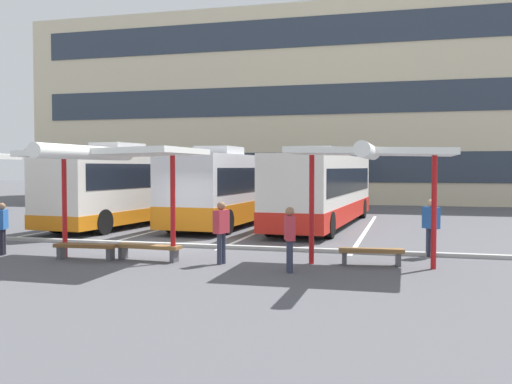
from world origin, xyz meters
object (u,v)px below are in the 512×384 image
coach_bus_0 (136,186)px  waiting_passenger_3 (221,228)px  waiting_shelter_2 (371,154)px  bench_4 (371,253)px  waiting_passenger_1 (2,225)px  bench_3 (148,249)px  bench_2 (86,248)px  coach_bus_1 (230,190)px  coach_bus_2 (324,190)px  waiting_passenger_0 (431,224)px  waiting_shelter_1 (112,155)px  waiting_passenger_2 (290,235)px

coach_bus_0 → waiting_passenger_3: (7.24, -9.46, -0.76)m
waiting_shelter_2 → bench_4: 2.66m
waiting_passenger_1 → bench_3: bearing=1.8°
bench_2 → coach_bus_1: bearing=84.3°
waiting_shelter_2 → waiting_passenger_3: bearing=-174.1°
coach_bus_2 → waiting_passenger_1: bearing=-126.4°
coach_bus_1 → bench_3: (0.75, -10.10, -1.27)m
waiting_shelter_2 → waiting_passenger_0: size_ratio=2.91×
waiting_shelter_1 → waiting_passenger_0: (8.62, 3.09, -1.99)m
coach_bus_0 → waiting_shelter_1: (4.17, -9.82, 1.22)m
bench_3 → bench_4: size_ratio=1.11×
coach_bus_1 → waiting_passenger_3: bearing=-73.9°
waiting_shelter_2 → waiting_passenger_3: waiting_shelter_2 is taller
bench_3 → waiting_shelter_2: (6.12, 0.39, 2.62)m
coach_bus_1 → waiting_passenger_3: size_ratio=6.15×
coach_bus_0 → waiting_passenger_3: bearing=-52.6°
waiting_shelter_1 → coach_bus_1: bearing=89.2°
coach_bus_1 → bench_4: 11.63m
waiting_passenger_2 → bench_3: bearing=169.6°
waiting_passenger_0 → waiting_passenger_1: (-12.41, -2.85, -0.09)m
coach_bus_2 → waiting_passenger_2: bearing=-86.1°
waiting_shelter_1 → bench_3: 2.80m
waiting_passenger_2 → waiting_passenger_3: size_ratio=0.96×
coach_bus_1 → bench_4: (6.87, -9.30, -1.27)m
waiting_passenger_3 → coach_bus_0: bearing=127.4°
waiting_shelter_2 → bench_4: size_ratio=2.80×
coach_bus_2 → waiting_shelter_1: 12.11m
bench_3 → waiting_passenger_3: 2.26m
waiting_shelter_2 → waiting_passenger_0: 3.44m
waiting_passenger_3 → waiting_shelter_2: bearing=5.9°
bench_2 → waiting_shelter_2: (7.92, 0.68, 2.63)m
bench_2 → waiting_passenger_3: waiting_passenger_3 is taller
bench_2 → waiting_shelter_2: size_ratio=0.37×
waiting_passenger_0 → waiting_passenger_1: waiting_passenger_0 is taller
coach_bus_1 → bench_4: size_ratio=5.95×
waiting_shelter_2 → bench_4: (0.00, 0.42, -2.63)m
waiting_shelter_2 → waiting_passenger_2: bearing=-148.8°
waiting_shelter_1 → waiting_passenger_3: bearing=6.7°
bench_3 → waiting_passenger_2: bearing=-10.4°
waiting_shelter_2 → bench_4: waiting_shelter_2 is taller
bench_2 → bench_3: 1.82m
coach_bus_1 → bench_2: coach_bus_1 is taller
waiting_passenger_0 → bench_2: bearing=-162.5°
coach_bus_1 → waiting_passenger_1: 11.00m
coach_bus_2 → waiting_shelter_2: bearing=-75.5°
waiting_shelter_1 → bench_2: size_ratio=2.95×
bench_3 → waiting_passenger_3: size_ratio=1.15×
waiting_passenger_0 → coach_bus_0: bearing=152.2°
bench_2 → waiting_shelter_1: bearing=-5.5°
coach_bus_1 → waiting_passenger_2: coach_bus_1 is taller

